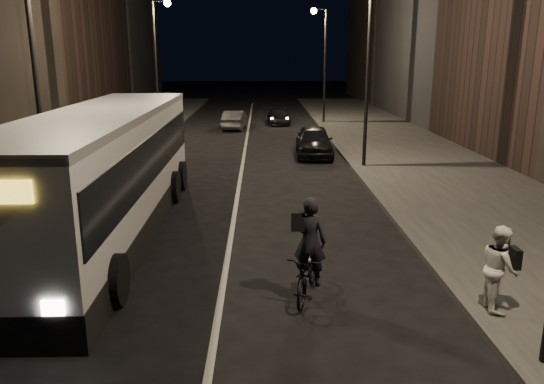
{
  "coord_description": "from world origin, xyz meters",
  "views": [
    {
      "loc": [
        0.89,
        -11.74,
        5.14
      ],
      "look_at": [
        1.18,
        2.12,
        1.5
      ],
      "focal_mm": 35.0,
      "sensor_mm": 36.0,
      "label": 1
    }
  ],
  "objects_px": {
    "pedestrian_woman": "(500,268)",
    "car_near": "(314,141)",
    "streetlight_right_far": "(322,50)",
    "car_mid": "(235,120)",
    "city_bus": "(105,168)",
    "streetlight_left_near": "(42,45)",
    "streetlight_right_mid": "(363,48)",
    "cyclist_on_bicycle": "(308,265)",
    "streetlight_left_far": "(159,49)",
    "car_far": "(279,116)"
  },
  "relations": [
    {
      "from": "streetlight_right_mid",
      "to": "streetlight_right_far",
      "type": "bearing_deg",
      "value": 90.0
    },
    {
      "from": "city_bus",
      "to": "pedestrian_woman",
      "type": "bearing_deg",
      "value": -30.26
    },
    {
      "from": "streetlight_right_far",
      "to": "car_mid",
      "type": "xyz_separation_m",
      "value": [
        -6.27,
        -2.66,
        -4.72
      ]
    },
    {
      "from": "pedestrian_woman",
      "to": "streetlight_left_far",
      "type": "bearing_deg",
      "value": 31.49
    },
    {
      "from": "city_bus",
      "to": "car_far",
      "type": "distance_m",
      "value": 25.51
    },
    {
      "from": "streetlight_left_far",
      "to": "car_far",
      "type": "relative_size",
      "value": 2.12
    },
    {
      "from": "streetlight_right_mid",
      "to": "cyclist_on_bicycle",
      "type": "relative_size",
      "value": 3.53
    },
    {
      "from": "streetlight_left_near",
      "to": "city_bus",
      "type": "xyz_separation_m",
      "value": [
        1.73,
        -0.8,
        -3.41
      ]
    },
    {
      "from": "streetlight_left_near",
      "to": "streetlight_left_far",
      "type": "bearing_deg",
      "value": 90.0
    },
    {
      "from": "city_bus",
      "to": "streetlight_right_far",
      "type": "bearing_deg",
      "value": 69.84
    },
    {
      "from": "car_far",
      "to": "streetlight_left_near",
      "type": "bearing_deg",
      "value": -109.93
    },
    {
      "from": "streetlight_right_far",
      "to": "car_near",
      "type": "relative_size",
      "value": 1.8
    },
    {
      "from": "streetlight_left_near",
      "to": "streetlight_left_far",
      "type": "distance_m",
      "value": 18.0
    },
    {
      "from": "car_mid",
      "to": "streetlight_left_far",
      "type": "bearing_deg",
      "value": 42.5
    },
    {
      "from": "streetlight_left_near",
      "to": "car_near",
      "type": "bearing_deg",
      "value": 51.23
    },
    {
      "from": "streetlight_left_far",
      "to": "city_bus",
      "type": "bearing_deg",
      "value": -84.74
    },
    {
      "from": "car_near",
      "to": "cyclist_on_bicycle",
      "type": "bearing_deg",
      "value": -93.84
    },
    {
      "from": "pedestrian_woman",
      "to": "car_near",
      "type": "bearing_deg",
      "value": 13.71
    },
    {
      "from": "streetlight_right_mid",
      "to": "streetlight_left_near",
      "type": "bearing_deg",
      "value": -143.12
    },
    {
      "from": "streetlight_right_mid",
      "to": "cyclist_on_bicycle",
      "type": "height_order",
      "value": "streetlight_right_mid"
    },
    {
      "from": "streetlight_right_far",
      "to": "car_near",
      "type": "xyz_separation_m",
      "value": [
        -1.73,
        -12.88,
        -4.59
      ]
    },
    {
      "from": "streetlight_right_mid",
      "to": "streetlight_left_far",
      "type": "xyz_separation_m",
      "value": [
        -10.66,
        10.0,
        0.0
      ]
    },
    {
      "from": "streetlight_left_far",
      "to": "car_far",
      "type": "height_order",
      "value": "streetlight_left_far"
    },
    {
      "from": "city_bus",
      "to": "car_near",
      "type": "distance_m",
      "value": 13.98
    },
    {
      "from": "city_bus",
      "to": "car_near",
      "type": "xyz_separation_m",
      "value": [
        7.2,
        11.92,
        -1.18
      ]
    },
    {
      "from": "cyclist_on_bicycle",
      "to": "car_far",
      "type": "relative_size",
      "value": 0.6
    },
    {
      "from": "car_mid",
      "to": "car_far",
      "type": "relative_size",
      "value": 1.02
    },
    {
      "from": "streetlight_right_mid",
      "to": "cyclist_on_bicycle",
      "type": "distance_m",
      "value": 14.42
    },
    {
      "from": "city_bus",
      "to": "car_near",
      "type": "relative_size",
      "value": 2.97
    },
    {
      "from": "streetlight_right_far",
      "to": "streetlight_left_far",
      "type": "bearing_deg",
      "value": -150.64
    },
    {
      "from": "streetlight_right_far",
      "to": "cyclist_on_bicycle",
      "type": "xyz_separation_m",
      "value": [
        -3.44,
        -29.23,
        -4.59
      ]
    },
    {
      "from": "streetlight_right_mid",
      "to": "car_near",
      "type": "relative_size",
      "value": 1.8
    },
    {
      "from": "car_mid",
      "to": "streetlight_left_near",
      "type": "bearing_deg",
      "value": 83.65
    },
    {
      "from": "pedestrian_woman",
      "to": "streetlight_right_mid",
      "type": "bearing_deg",
      "value": 8.17
    },
    {
      "from": "car_near",
      "to": "car_far",
      "type": "distance_m",
      "value": 12.96
    },
    {
      "from": "city_bus",
      "to": "car_mid",
      "type": "xyz_separation_m",
      "value": [
        2.66,
        22.14,
        -1.31
      ]
    },
    {
      "from": "streetlight_left_far",
      "to": "city_bus",
      "type": "distance_m",
      "value": 19.18
    },
    {
      "from": "car_near",
      "to": "car_mid",
      "type": "bearing_deg",
      "value": 116.09
    },
    {
      "from": "pedestrian_woman",
      "to": "car_mid",
      "type": "bearing_deg",
      "value": 20.49
    },
    {
      "from": "streetlight_left_far",
      "to": "car_mid",
      "type": "distance_m",
      "value": 7.26
    },
    {
      "from": "city_bus",
      "to": "streetlight_right_mid",
      "type": "bearing_deg",
      "value": 44.22
    },
    {
      "from": "car_mid",
      "to": "city_bus",
      "type": "bearing_deg",
      "value": 88.43
    },
    {
      "from": "streetlight_right_far",
      "to": "car_mid",
      "type": "distance_m",
      "value": 8.29
    },
    {
      "from": "cyclist_on_bicycle",
      "to": "pedestrian_woman",
      "type": "bearing_deg",
      "value": 2.33
    },
    {
      "from": "pedestrian_woman",
      "to": "car_near",
      "type": "relative_size",
      "value": 0.39
    },
    {
      "from": "pedestrian_woman",
      "to": "streetlight_right_far",
      "type": "bearing_deg",
      "value": 7.59
    },
    {
      "from": "pedestrian_woman",
      "to": "car_far",
      "type": "height_order",
      "value": "pedestrian_woman"
    },
    {
      "from": "streetlight_right_mid",
      "to": "car_near",
      "type": "distance_m",
      "value": 5.82
    },
    {
      "from": "cyclist_on_bicycle",
      "to": "car_mid",
      "type": "xyz_separation_m",
      "value": [
        -2.83,
        26.57,
        -0.13
      ]
    },
    {
      "from": "streetlight_right_far",
      "to": "pedestrian_woman",
      "type": "distance_m",
      "value": 30.4
    }
  ]
}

